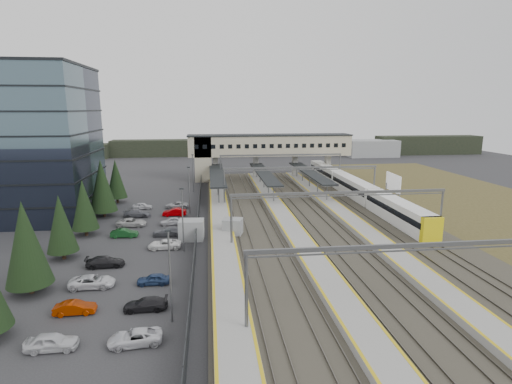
{
  "coord_description": "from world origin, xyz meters",
  "views": [
    {
      "loc": [
        -4.6,
        -56.18,
        17.62
      ],
      "look_at": [
        3.0,
        7.79,
        4.0
      ],
      "focal_mm": 28.0,
      "sensor_mm": 36.0,
      "label": 1
    }
  ],
  "objects": [
    {
      "name": "ground",
      "position": [
        0.0,
        0.0,
        0.0
      ],
      "size": [
        220.0,
        220.0,
        0.0
      ],
      "primitive_type": "plane",
      "color": "#2B2B2D",
      "rests_on": "ground"
    },
    {
      "name": "office_building",
      "position": [
        -36.0,
        12.0,
        12.19
      ],
      "size": [
        24.3,
        18.3,
        24.3
      ],
      "color": "#3D535E",
      "rests_on": "ground"
    },
    {
      "name": "conifer_row",
      "position": [
        -22.0,
        -3.86,
        4.84
      ],
      "size": [
        4.42,
        49.82,
        9.5
      ],
      "color": "black",
      "rests_on": "ground"
    },
    {
      "name": "car_park",
      "position": [
        -13.56,
        -6.23,
        0.6
      ],
      "size": [
        10.51,
        44.58,
        1.29
      ],
      "color": "silver",
      "rests_on": "ground"
    },
    {
      "name": "lampposts",
      "position": [
        -8.0,
        1.25,
        4.34
      ],
      "size": [
        0.5,
        53.25,
        8.07
      ],
      "color": "slate",
      "rests_on": "ground"
    },
    {
      "name": "fence",
      "position": [
        -6.5,
        5.0,
        1.0
      ],
      "size": [
        0.08,
        90.0,
        2.0
      ],
      "color": "#26282B",
      "rests_on": "ground"
    },
    {
      "name": "relay_cabin_near",
      "position": [
        -7.2,
        -3.6,
        1.38
      ],
      "size": [
        3.45,
        2.62,
        2.76
      ],
      "color": "gray",
      "rests_on": "ground"
    },
    {
      "name": "relay_cabin_far",
      "position": [
        -1.52,
        -2.36,
        1.2
      ],
      "size": [
        3.11,
        2.8,
        2.4
      ],
      "color": "gray",
      "rests_on": "ground"
    },
    {
      "name": "rail_corridor",
      "position": [
        9.34,
        5.0,
        0.29
      ],
      "size": [
        34.0,
        90.0,
        0.92
      ],
      "color": "#373329",
      "rests_on": "ground"
    },
    {
      "name": "canopies",
      "position": [
        7.0,
        27.0,
        3.92
      ],
      "size": [
        23.1,
        30.0,
        3.28
      ],
      "color": "black",
      "rests_on": "ground"
    },
    {
      "name": "footbridge",
      "position": [
        7.7,
        42.0,
        7.93
      ],
      "size": [
        40.4,
        6.4,
        11.2
      ],
      "color": "beige",
      "rests_on": "ground"
    },
    {
      "name": "gantries",
      "position": [
        12.0,
        3.0,
        6.0
      ],
      "size": [
        28.4,
        62.28,
        7.17
      ],
      "color": "slate",
      "rests_on": "ground"
    },
    {
      "name": "train",
      "position": [
        24.0,
        18.84,
        1.98
      ],
      "size": [
        2.76,
        57.73,
        3.48
      ],
      "color": "white",
      "rests_on": "ground"
    },
    {
      "name": "billboard",
      "position": [
        29.25,
        12.96,
        3.85
      ],
      "size": [
        0.51,
        6.55,
        5.67
      ],
      "color": "slate",
      "rests_on": "ground"
    },
    {
      "name": "scrub_east",
      "position": [
        45.0,
        5.0,
        0.03
      ],
      "size": [
        34.0,
        120.0,
        0.06
      ],
      "color": "#423E1D",
      "rests_on": "ground"
    },
    {
      "name": "treeline_far",
      "position": [
        23.81,
        92.28,
        2.95
      ],
      "size": [
        170.0,
        19.0,
        7.0
      ],
      "color": "black",
      "rests_on": "ground"
    }
  ]
}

